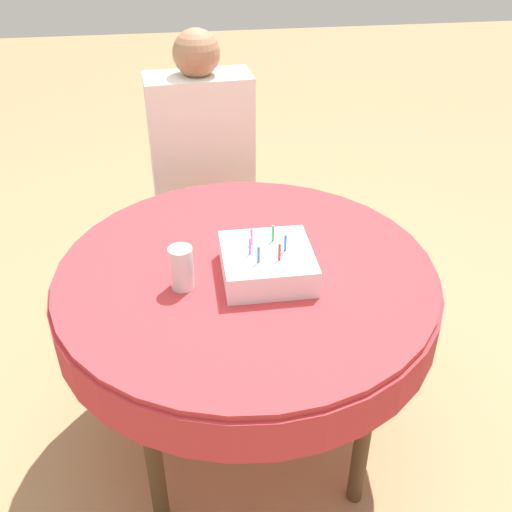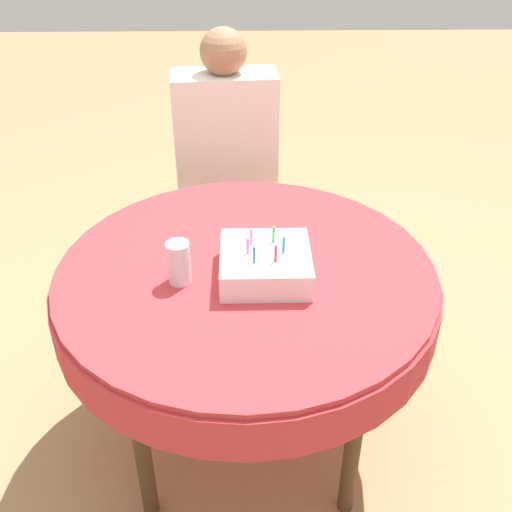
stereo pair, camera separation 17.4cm
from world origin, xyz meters
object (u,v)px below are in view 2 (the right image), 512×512
Objects in this scene: birthday_cake at (266,264)px; drinking_glass at (180,263)px; chair at (227,185)px; person at (227,152)px.

drinking_glass is at bearing -175.03° from birthday_cake.
birthday_cake reaches higher than drinking_glass.
chair is 1.03m from drinking_glass.
birthday_cake is 2.00× the size of drinking_glass.
person is 0.89m from birthday_cake.
chair is at bearing 90.00° from person.
drinking_glass is at bearing -100.31° from chair.
drinking_glass is (-0.12, -0.90, 0.06)m from person.
birthday_cake is (0.13, -0.88, 0.04)m from person.
person reaches higher than drinking_glass.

